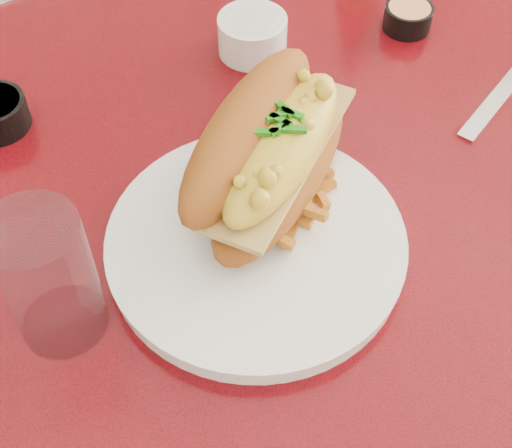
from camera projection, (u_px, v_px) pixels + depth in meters
ground at (304, 405)px, 1.38m from camera, size 8.00×8.00×0.00m
diner_table at (330, 203)px, 0.90m from camera, size 1.23×0.83×0.77m
booth_bench_far at (90, 64)px, 1.56m from camera, size 1.20×0.51×0.90m
dinner_plate at (256, 244)px, 0.64m from camera, size 0.33×0.33×0.02m
mac_hoagie at (270, 149)px, 0.64m from camera, size 0.27×0.22×0.11m
fries_pile at (271, 191)px, 0.65m from camera, size 0.13×0.12×0.03m
fork at (305, 192)px, 0.67m from camera, size 0.04×0.16×0.00m
gravy_ramekin at (252, 34)px, 0.81m from camera, size 0.09×0.09×0.04m
sauce_cup_right at (408, 17)px, 0.85m from camera, size 0.07×0.07×0.03m
water_tumbler at (49, 279)px, 0.56m from camera, size 0.09×0.09×0.13m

